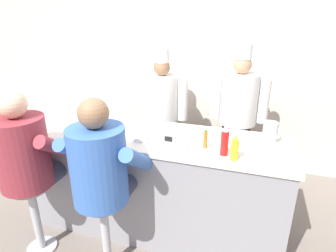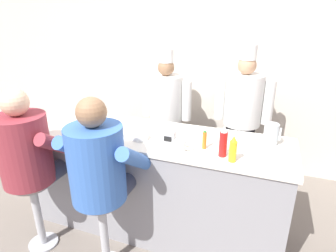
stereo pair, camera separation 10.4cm
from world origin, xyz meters
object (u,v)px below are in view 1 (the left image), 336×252
Objects in this scene: breakfast_plate at (108,137)px; napkin_dispenser_chrome at (170,138)px; mustard_bottle_yellow at (235,148)px; diner_seated_maroon at (27,155)px; diner_seated_blue at (102,168)px; coffee_mug_white at (182,145)px; cereal_bowl at (140,137)px; cook_in_whites_near at (162,110)px; hot_sauce_bottle_orange at (205,139)px; water_pitcher_clear at (270,132)px; ketchup_bottle_red at (225,141)px; cook_in_whites_far at (238,111)px.

napkin_dispenser_chrome reaches higher than breakfast_plate.
breakfast_plate is 2.15× the size of napkin_dispenser_chrome.
mustard_bottle_yellow is 0.14× the size of diner_seated_maroon.
coffee_mug_white is at bearing 33.82° from diner_seated_blue.
cereal_bowl is at bearing 178.36° from napkin_dispenser_chrome.
cereal_bowl is 1.19m from cook_in_whites_near.
mustard_bottle_yellow reaches higher than hot_sauce_bottle_orange.
breakfast_plate is (-1.37, -0.35, -0.08)m from water_pitcher_clear.
mustard_bottle_yellow reaches higher than breakfast_plate.
napkin_dispenser_chrome is at bearing 21.70° from diner_seated_maroon.
mustard_bottle_yellow is at bearing -121.63° from water_pitcher_clear.
breakfast_plate is 0.17× the size of diner_seated_maroon.
ketchup_bottle_red is 0.47m from napkin_dispenser_chrome.
napkin_dispenser_chrome is at bearing 148.52° from coffee_mug_white.
water_pitcher_clear is 2.07m from diner_seated_maroon.
water_pitcher_clear is at bearing -71.50° from cook_in_whites_far.
hot_sauce_bottle_orange is 0.09× the size of cook_in_whites_far.
breakfast_plate is 0.43m from diner_seated_blue.
cook_in_whites_far is at bearing 47.40° from diner_seated_maroon.
breakfast_plate is 0.29m from cereal_bowl.
water_pitcher_clear reaches higher than napkin_dispenser_chrome.
ketchup_bottle_red is 1.04m from breakfast_plate.
cereal_bowl is (-0.58, -0.01, -0.05)m from hot_sauce_bottle_orange.
napkin_dispenser_chrome is 0.61m from diner_seated_blue.
diner_seated_blue is (-0.87, -0.38, -0.18)m from ketchup_bottle_red.
water_pitcher_clear is 1.42m from breakfast_plate.
hot_sauce_bottle_orange is 0.58m from water_pitcher_clear.
coffee_mug_white is (0.41, -0.09, 0.02)m from cereal_bowl.
ketchup_bottle_red is 1.21× the size of mustard_bottle_yellow.
ketchup_bottle_red reaches higher than mustard_bottle_yellow.
cook_in_whites_far is at bearing 75.88° from coffee_mug_white.
coffee_mug_white is 0.08× the size of cook_in_whites_far.
cook_in_whites_far is at bearing 59.55° from cereal_bowl.
cook_in_whites_near is (-0.60, 1.26, -0.15)m from coffee_mug_white.
diner_seated_blue is (-0.41, -0.44, -0.12)m from napkin_dispenser_chrome.
coffee_mug_white is at bearing -104.12° from cook_in_whites_far.
diner_seated_maroon is (-1.12, -0.44, -0.12)m from napkin_dispenser_chrome.
cook_in_whites_far is at bearing 6.78° from cook_in_whites_near.
cereal_bowl is at bearing 28.25° from diner_seated_maroon.
mustard_bottle_yellow is 1.46× the size of coffee_mug_white.
hot_sauce_bottle_orange is 0.60× the size of breakfast_plate.
hot_sauce_bottle_orange is at bearing 153.70° from ketchup_bottle_red.
mustard_bottle_yellow is 1.42m from cook_in_whites_far.
diner_seated_maroon reaches higher than mustard_bottle_yellow.
cereal_bowl is 0.48m from diner_seated_blue.
diner_seated_maroon is at bearing -111.83° from cook_in_whites_near.
ketchup_bottle_red is at bearing 23.72° from diner_seated_blue.
water_pitcher_clear is at bearing -34.52° from cook_in_whites_near.
cereal_bowl is at bearing -178.68° from hot_sauce_bottle_orange.
mustard_bottle_yellow is at bearing -29.81° from hot_sauce_bottle_orange.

